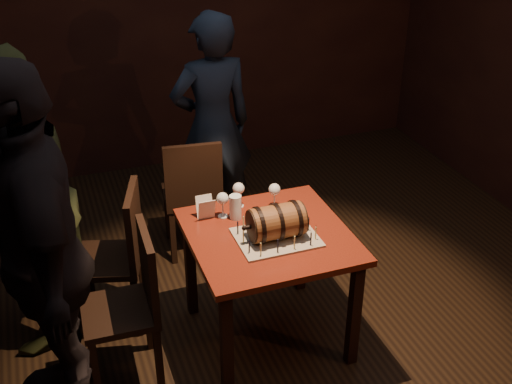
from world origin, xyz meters
TOP-DOWN VIEW (x-y plane):
  - room_shell at (0.00, 0.00)m, footprint 5.04×5.04m
  - pub_table at (0.05, -0.09)m, footprint 0.90×0.90m
  - cake_board at (0.07, -0.15)m, footprint 0.45×0.35m
  - barrel_cake at (0.07, -0.15)m, footprint 0.36×0.21m
  - birthday_candles at (0.07, -0.15)m, footprint 0.40×0.30m
  - wine_glass_left at (-0.15, 0.17)m, footprint 0.07×0.07m
  - wine_glass_mid at (-0.02, 0.26)m, footprint 0.07×0.07m
  - wine_glass_right at (0.18, 0.17)m, footprint 0.07×0.07m
  - pint_of_ale at (-0.08, 0.13)m, footprint 0.07×0.07m
  - menu_card at (-0.24, 0.19)m, footprint 0.10×0.05m
  - chair_back at (-0.14, 0.93)m, footprint 0.45×0.45m
  - chair_left_rear at (-0.75, 0.37)m, footprint 0.50×0.50m
  - chair_left_front at (-0.76, -0.13)m, footprint 0.41×0.41m
  - person_back at (0.11, 1.26)m, footprint 0.65×0.45m
  - person_left_rear at (-1.28, 0.43)m, footprint 0.95×1.06m
  - person_left_front at (-1.17, -0.23)m, footprint 0.53×1.17m

SIDE VIEW (x-z plane):
  - chair_back at x=-0.14m, z-range 0.06..0.99m
  - chair_left_rear at x=-0.75m, z-range 0.06..0.99m
  - chair_left_front at x=-0.76m, z-range 0.06..0.99m
  - pub_table at x=0.05m, z-range 0.27..1.02m
  - cake_board at x=0.07m, z-range 0.75..0.76m
  - birthday_candles at x=0.07m, z-range 0.76..0.85m
  - menu_card at x=-0.24m, z-range 0.75..0.88m
  - pint_of_ale at x=-0.08m, z-range 0.75..0.90m
  - person_back at x=0.11m, z-range 0.00..1.71m
  - barrel_cake at x=0.07m, z-range 0.75..0.96m
  - wine_glass_mid at x=-0.02m, z-range 0.79..0.95m
  - wine_glass_left at x=-0.15m, z-range 0.79..0.95m
  - wine_glass_right at x=0.18m, z-range 0.79..0.95m
  - person_left_rear at x=-1.28m, z-range 0.00..1.80m
  - person_left_front at x=-1.17m, z-range 0.00..1.95m
  - room_shell at x=0.00m, z-range 0.00..2.80m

